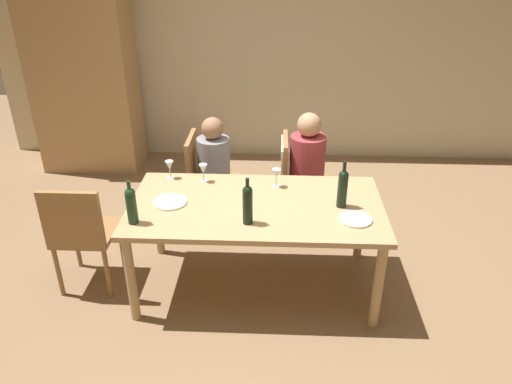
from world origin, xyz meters
The scene contains 17 objects.
ground_plane centered at (0.00, 0.00, 0.00)m, with size 10.00×10.00×0.00m, color #846647.
rear_room_partition centered at (0.00, 2.69, 1.35)m, with size 6.40×0.12×2.70m, color beige.
armoire_cabinet centered at (-2.03, 2.24, 1.10)m, with size 1.18×0.62×2.18m.
dining_table centered at (0.00, 0.00, 0.67)m, with size 1.87×0.99×0.75m.
chair_far_right centered at (0.30, 0.87, 0.59)m, with size 0.46×0.44×0.92m.
chair_far_left centered at (-0.51, 0.87, 0.53)m, with size 0.44×0.44×0.92m.
chair_left_end centered at (-1.31, -0.09, 0.53)m, with size 0.44×0.44×0.92m.
person_woman_host centered at (0.45, 0.87, 0.66)m, with size 0.36×0.32×1.15m.
person_man_bearded centered at (-0.39, 0.87, 0.64)m, with size 0.33×0.29×1.10m.
wine_bottle_tall_green centered at (-0.04, -0.27, 0.90)m, with size 0.07×0.07×0.34m.
wine_bottle_dark_red centered at (0.62, -0.01, 0.90)m, with size 0.07×0.07×0.36m.
wine_bottle_short_olive centered at (-0.83, -0.30, 0.89)m, with size 0.07×0.07×0.32m.
wine_glass_near_left centered at (-0.44, 0.35, 0.85)m, with size 0.07×0.07×0.15m.
wine_glass_centre centered at (-0.72, 0.40, 0.85)m, with size 0.07×0.07×0.15m.
wine_glass_near_right centered at (0.14, 0.29, 0.85)m, with size 0.07×0.07×0.15m.
dinner_plate_host centered at (-0.64, -0.01, 0.75)m, with size 0.25×0.25×0.01m, color white.
dinner_plate_guest_left centered at (0.70, -0.20, 0.75)m, with size 0.23×0.23×0.01m, color silver.
Camera 1 is at (0.14, -3.17, 2.52)m, focal length 34.68 mm.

